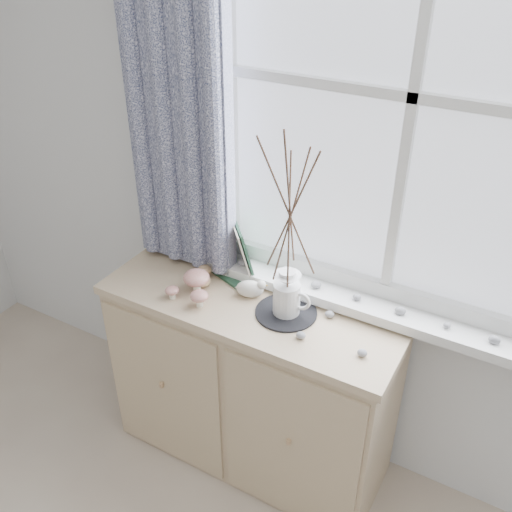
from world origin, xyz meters
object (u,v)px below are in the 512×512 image
(sideboard, at_px, (251,382))
(toadstool_cluster, at_px, (194,284))
(twig_pitcher, at_px, (290,209))
(botanical_book, at_px, (222,251))

(sideboard, height_order, toadstool_cluster, toadstool_cluster)
(toadstool_cluster, bearing_deg, sideboard, 18.35)
(toadstool_cluster, height_order, twig_pitcher, twig_pitcher)
(sideboard, xyz_separation_m, twig_pitcher, (0.15, 0.01, 0.86))
(toadstool_cluster, xyz_separation_m, twig_pitcher, (0.36, 0.08, 0.38))
(botanical_book, bearing_deg, sideboard, -8.09)
(botanical_book, xyz_separation_m, twig_pitcher, (0.34, -0.09, 0.32))
(twig_pitcher, bearing_deg, sideboard, 171.58)
(botanical_book, bearing_deg, twig_pitcher, 4.48)
(sideboard, distance_m, botanical_book, 0.59)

